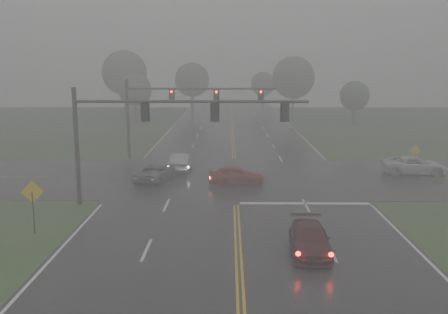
{
  "coord_description": "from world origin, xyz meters",
  "views": [
    {
      "loc": [
        -0.46,
        -17.12,
        8.93
      ],
      "look_at": [
        -0.8,
        16.0,
        2.81
      ],
      "focal_mm": 40.0,
      "sensor_mm": 36.0,
      "label": 1
    }
  ],
  "objects_px": {
    "sedan_red": "(236,185)",
    "pickup_white": "(414,174)",
    "car_grey": "(155,180)",
    "sedan_maroon": "(309,253)",
    "signal_gantry_far": "(174,103)",
    "signal_gantry_near": "(149,122)",
    "sedan_silver": "(181,171)"
  },
  "relations": [
    {
      "from": "sedan_maroon",
      "to": "pickup_white",
      "type": "xyz_separation_m",
      "value": [
        11.53,
        17.81,
        0.0
      ]
    },
    {
      "from": "sedan_maroon",
      "to": "signal_gantry_far",
      "type": "relative_size",
      "value": 0.32
    },
    {
      "from": "sedan_silver",
      "to": "car_grey",
      "type": "relative_size",
      "value": 0.97
    },
    {
      "from": "signal_gantry_near",
      "to": "pickup_white",
      "type": "bearing_deg",
      "value": 24.55
    },
    {
      "from": "car_grey",
      "to": "signal_gantry_near",
      "type": "xyz_separation_m",
      "value": [
        0.7,
        -6.77,
        5.35
      ]
    },
    {
      "from": "pickup_white",
      "to": "sedan_maroon",
      "type": "bearing_deg",
      "value": 153.34
    },
    {
      "from": "pickup_white",
      "to": "signal_gantry_near",
      "type": "distance_m",
      "value": 23.17
    },
    {
      "from": "sedan_maroon",
      "to": "car_grey",
      "type": "bearing_deg",
      "value": 125.95
    },
    {
      "from": "signal_gantry_near",
      "to": "signal_gantry_far",
      "type": "bearing_deg",
      "value": 90.65
    },
    {
      "from": "pickup_white",
      "to": "sedan_silver",
      "type": "bearing_deg",
      "value": 92.92
    },
    {
      "from": "sedan_red",
      "to": "pickup_white",
      "type": "bearing_deg",
      "value": -77.43
    },
    {
      "from": "sedan_maroon",
      "to": "signal_gantry_far",
      "type": "xyz_separation_m",
      "value": [
        -9.17,
        24.82,
        5.38
      ]
    },
    {
      "from": "sedan_maroon",
      "to": "signal_gantry_near",
      "type": "relative_size",
      "value": 0.31
    },
    {
      "from": "pickup_white",
      "to": "signal_gantry_far",
      "type": "distance_m",
      "value": 22.5
    },
    {
      "from": "sedan_red",
      "to": "signal_gantry_far",
      "type": "distance_m",
      "value": 13.48
    },
    {
      "from": "car_grey",
      "to": "sedan_red",
      "type": "bearing_deg",
      "value": -177.82
    },
    {
      "from": "car_grey",
      "to": "signal_gantry_near",
      "type": "height_order",
      "value": "signal_gantry_near"
    },
    {
      "from": "sedan_silver",
      "to": "sedan_maroon",
      "type": "bearing_deg",
      "value": 114.3
    },
    {
      "from": "car_grey",
      "to": "signal_gantry_far",
      "type": "bearing_deg",
      "value": -79.23
    },
    {
      "from": "sedan_maroon",
      "to": "sedan_silver",
      "type": "relative_size",
      "value": 1.0
    },
    {
      "from": "signal_gantry_far",
      "to": "pickup_white",
      "type": "bearing_deg",
      "value": -18.71
    },
    {
      "from": "signal_gantry_near",
      "to": "signal_gantry_far",
      "type": "distance_m",
      "value": 16.38
    },
    {
      "from": "sedan_maroon",
      "to": "signal_gantry_far",
      "type": "height_order",
      "value": "signal_gantry_far"
    },
    {
      "from": "sedan_maroon",
      "to": "car_grey",
      "type": "distance_m",
      "value": 18.04
    },
    {
      "from": "car_grey",
      "to": "pickup_white",
      "type": "distance_m",
      "value": 21.36
    },
    {
      "from": "sedan_red",
      "to": "pickup_white",
      "type": "distance_m",
      "value": 15.38
    },
    {
      "from": "sedan_maroon",
      "to": "sedan_silver",
      "type": "distance_m",
      "value": 20.56
    },
    {
      "from": "sedan_maroon",
      "to": "sedan_red",
      "type": "height_order",
      "value": "sedan_red"
    },
    {
      "from": "car_grey",
      "to": "pickup_white",
      "type": "bearing_deg",
      "value": -159.2
    },
    {
      "from": "sedan_red",
      "to": "pickup_white",
      "type": "relative_size",
      "value": 0.8
    },
    {
      "from": "sedan_red",
      "to": "car_grey",
      "type": "xyz_separation_m",
      "value": [
        -6.33,
        1.3,
        0.0
      ]
    },
    {
      "from": "sedan_silver",
      "to": "signal_gantry_near",
      "type": "relative_size",
      "value": 0.3
    }
  ]
}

